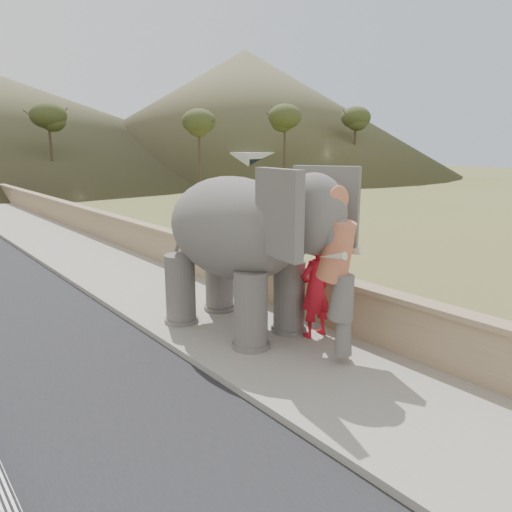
# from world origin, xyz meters

# --- Properties ---
(ground) EXTENTS (160.00, 160.00, 0.00)m
(ground) POSITION_xyz_m (0.00, 0.00, 0.00)
(ground) COLOR olive
(ground) RESTS_ON ground
(walkway) EXTENTS (3.00, 120.00, 0.15)m
(walkway) POSITION_xyz_m (0.00, 10.00, 0.07)
(walkway) COLOR #9E9687
(walkway) RESTS_ON ground
(parapet) EXTENTS (0.30, 120.00, 1.10)m
(parapet) POSITION_xyz_m (1.65, 10.00, 0.55)
(parapet) COLOR tan
(parapet) RESTS_ON ground
(cow) EXTENTS (1.58, 1.27, 1.21)m
(cow) POSITION_xyz_m (10.44, 12.91, 0.61)
(cow) COLOR brown
(cow) RESTS_ON ground
(distant_car) EXTENTS (4.26, 1.80, 1.44)m
(distant_car) POSITION_xyz_m (19.10, 34.90, 0.72)
(distant_car) COLOR #ABAAB1
(distant_car) RESTS_ON ground
(bus_white) EXTENTS (11.15, 3.26, 3.10)m
(bus_white) POSITION_xyz_m (26.92, 33.83, 1.55)
(bus_white) COLOR silver
(bus_white) RESTS_ON ground
(bus_orange) EXTENTS (11.15, 3.25, 3.10)m
(bus_orange) POSITION_xyz_m (33.22, 33.49, 1.55)
(bus_orange) COLOR orange
(bus_orange) RESTS_ON ground
(hill_right) EXTENTS (56.00, 56.00, 16.00)m
(hill_right) POSITION_xyz_m (36.00, 52.00, 8.00)
(hill_right) COLOR brown
(hill_right) RESTS_ON ground
(elephant_and_man) EXTENTS (2.97, 4.80, 3.25)m
(elephant_and_man) POSITION_xyz_m (0.02, 3.97, 1.76)
(elephant_and_man) COLOR slate
(elephant_and_man) RESTS_ON ground
(trees) EXTENTS (48.48, 44.46, 9.68)m
(trees) POSITION_xyz_m (0.94, 28.88, 4.13)
(trees) COLOR #473828
(trees) RESTS_ON ground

